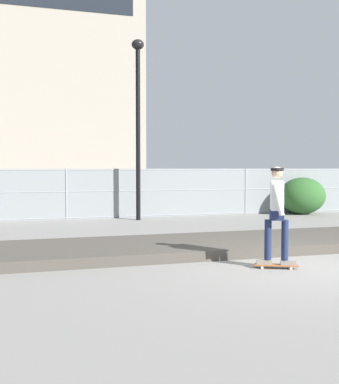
{
  "coord_description": "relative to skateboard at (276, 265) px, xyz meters",
  "views": [
    {
      "loc": [
        -4.82,
        -7.76,
        1.86
      ],
      "look_at": [
        -0.68,
        6.09,
        1.13
      ],
      "focal_mm": 43.86,
      "sensor_mm": 36.0,
      "label": 1
    }
  ],
  "objects": [
    {
      "name": "skater",
      "position": [
        -0.0,
        -0.0,
        1.05
      ],
      "size": [
        0.7,
        0.62,
        1.82
      ],
      "color": "gray",
      "rests_on": "skateboard"
    },
    {
      "name": "parked_car_mid",
      "position": [
        2.83,
        13.03,
        0.78
      ],
      "size": [
        4.43,
        2.0,
        1.66
      ],
      "color": "#566B4C",
      "rests_on": "ground_plane"
    },
    {
      "name": "shrub_left",
      "position": [
        6.24,
        8.94,
        0.69
      ],
      "size": [
        1.93,
        1.58,
        1.49
      ],
      "color": "#2D5B28",
      "rests_on": "ground_plane"
    },
    {
      "name": "street_lamp",
      "position": [
        -0.63,
        8.74,
        3.97
      ],
      "size": [
        0.44,
        0.44,
        6.42
      ],
      "color": "black",
      "rests_on": "ground_plane"
    },
    {
      "name": "parked_car_near",
      "position": [
        -2.99,
        12.93,
        0.78
      ],
      "size": [
        4.46,
        2.06,
        1.66
      ],
      "color": "black",
      "rests_on": "ground_plane"
    },
    {
      "name": "ground_plane",
      "position": [
        0.45,
        0.06,
        -0.06
      ],
      "size": [
        120.0,
        120.0,
        0.0
      ],
      "primitive_type": "plane",
      "color": "gray"
    },
    {
      "name": "skateboard",
      "position": [
        0.0,
        0.0,
        0.0
      ],
      "size": [
        0.81,
        0.51,
        0.07
      ],
      "color": "#9E5B33",
      "rests_on": "ground_plane"
    },
    {
      "name": "gravel_berm",
      "position": [
        0.45,
        2.26,
        0.05
      ],
      "size": [
        14.2,
        2.63,
        0.21
      ],
      "primitive_type": "cube",
      "color": "#4C473F",
      "rests_on": "ground_plane"
    },
    {
      "name": "chain_fence",
      "position": [
        0.45,
        9.57,
        0.88
      ],
      "size": [
        21.4,
        0.06,
        1.85
      ],
      "color": "gray",
      "rests_on": "ground_plane"
    }
  ]
}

